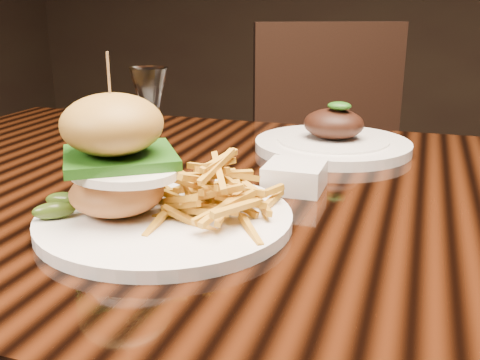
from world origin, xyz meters
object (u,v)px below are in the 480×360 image
(wine_glass, at_px, (150,96))
(dining_table, at_px, (308,243))
(burger_plate, at_px, (158,182))
(far_dish, at_px, (333,141))
(chair_far, at_px, (334,165))

(wine_glass, bearing_deg, dining_table, -8.09)
(dining_table, xyz_separation_m, wine_glass, (-0.26, 0.04, 0.20))
(dining_table, height_order, burger_plate, burger_plate)
(dining_table, distance_m, far_dish, 0.27)
(dining_table, bearing_deg, wine_glass, 171.91)
(dining_table, distance_m, burger_plate, 0.26)
(wine_glass, bearing_deg, far_dish, 39.76)
(burger_plate, distance_m, wine_glass, 0.24)
(dining_table, bearing_deg, chair_far, 96.18)
(burger_plate, bearing_deg, wine_glass, 96.02)
(burger_plate, relative_size, wine_glass, 1.90)
(chair_far, bearing_deg, wine_glass, -124.80)
(far_dish, bearing_deg, wine_glass, -140.24)
(dining_table, distance_m, chair_far, 0.90)
(burger_plate, distance_m, chair_far, 1.09)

